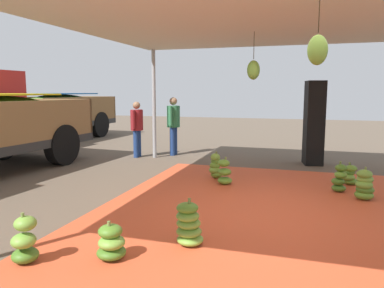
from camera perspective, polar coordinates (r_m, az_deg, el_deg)
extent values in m
plane|color=brown|center=(6.91, -15.81, -7.39)|extent=(40.00, 40.00, 0.00)
cube|color=#D1512D|center=(5.88, 9.91, -9.86)|extent=(6.27, 4.78, 0.01)
cylinder|color=#9EA0A5|center=(10.18, -5.82, 6.02)|extent=(0.10, 0.10, 2.91)
cube|color=beige|center=(5.72, 10.66, 19.37)|extent=(8.00, 7.00, 0.06)
cylinder|color=#4C422D|center=(4.92, 18.82, 18.15)|extent=(0.01, 0.01, 0.42)
ellipsoid|color=#6B9E38|center=(4.87, 18.60, 13.43)|extent=(0.24, 0.24, 0.36)
cylinder|color=#4C422D|center=(7.31, 9.43, 14.62)|extent=(0.01, 0.01, 0.51)
ellipsoid|color=#6B9E38|center=(7.27, 9.35, 11.07)|extent=(0.24, 0.24, 0.36)
ellipsoid|color=#60932D|center=(6.92, 24.75, -7.06)|extent=(0.42, 0.42, 0.16)
ellipsoid|color=#477523|center=(6.91, 24.88, -6.33)|extent=(0.40, 0.40, 0.16)
ellipsoid|color=#6B9E38|center=(6.87, 24.76, -5.64)|extent=(0.37, 0.37, 0.16)
ellipsoid|color=#75A83D|center=(6.89, 24.89, -4.87)|extent=(0.37, 0.37, 0.16)
ellipsoid|color=#6B9E38|center=(6.84, 24.81, -4.20)|extent=(0.32, 0.32, 0.16)
cylinder|color=olive|center=(6.84, 24.95, -3.69)|extent=(0.04, 0.04, 0.12)
ellipsoid|color=#60932D|center=(7.82, 3.77, -4.62)|extent=(0.30, 0.30, 0.16)
ellipsoid|color=#6B9E38|center=(7.78, 3.46, -4.00)|extent=(0.31, 0.31, 0.16)
ellipsoid|color=#60932D|center=(7.78, 3.49, -3.33)|extent=(0.31, 0.31, 0.16)
ellipsoid|color=#518428|center=(7.79, 3.67, -2.65)|extent=(0.30, 0.30, 0.16)
ellipsoid|color=#75A83D|center=(7.75, 3.59, -2.02)|extent=(0.24, 0.24, 0.16)
cylinder|color=olive|center=(7.74, 3.72, -1.59)|extent=(0.04, 0.04, 0.12)
ellipsoid|color=#477523|center=(7.27, 21.46, -6.26)|extent=(0.34, 0.34, 0.13)
ellipsoid|color=#477523|center=(7.23, 21.38, -5.33)|extent=(0.32, 0.32, 0.13)
ellipsoid|color=#60932D|center=(7.20, 21.72, -4.39)|extent=(0.30, 0.30, 0.13)
ellipsoid|color=#477523|center=(7.19, 21.75, -3.40)|extent=(0.26, 0.26, 0.13)
cylinder|color=olive|center=(7.16, 21.69, -2.95)|extent=(0.04, 0.04, 0.12)
ellipsoid|color=#518428|center=(7.90, 22.98, -5.23)|extent=(0.29, 0.29, 0.13)
ellipsoid|color=#6B9E38|center=(7.84, 22.67, -4.68)|extent=(0.29, 0.29, 0.13)
ellipsoid|color=#477523|center=(7.88, 22.74, -3.99)|extent=(0.34, 0.34, 0.13)
ellipsoid|color=#60932D|center=(7.83, 23.09, -3.46)|extent=(0.32, 0.32, 0.13)
cylinder|color=olive|center=(7.83, 22.90, -3.00)|extent=(0.04, 0.04, 0.12)
ellipsoid|color=#60932D|center=(7.33, 5.02, -5.58)|extent=(0.33, 0.33, 0.14)
ellipsoid|color=#60932D|center=(7.29, 5.01, -4.27)|extent=(0.36, 0.36, 0.14)
ellipsoid|color=#60932D|center=(7.25, 4.87, -2.93)|extent=(0.30, 0.30, 0.14)
cylinder|color=olive|center=(7.25, 5.14, -2.45)|extent=(0.04, 0.04, 0.12)
ellipsoid|color=#75A83D|center=(4.54, -0.29, -14.34)|extent=(0.32, 0.32, 0.12)
ellipsoid|color=#6B9E38|center=(4.51, -0.46, -13.19)|extent=(0.39, 0.39, 0.12)
ellipsoid|color=#6B9E38|center=(4.49, -0.52, -12.00)|extent=(0.40, 0.40, 0.12)
ellipsoid|color=#6B9E38|center=(4.44, -0.66, -10.92)|extent=(0.33, 0.33, 0.12)
ellipsoid|color=#518428|center=(4.43, -0.71, -9.72)|extent=(0.32, 0.32, 0.12)
cylinder|color=olive|center=(4.40, -0.40, -9.02)|extent=(0.04, 0.04, 0.12)
ellipsoid|color=#477523|center=(4.27, -12.19, -15.85)|extent=(0.40, 0.40, 0.14)
ellipsoid|color=#75A83D|center=(4.21, -12.15, -14.46)|extent=(0.37, 0.37, 0.14)
ellipsoid|color=#518428|center=(4.19, -12.37, -12.86)|extent=(0.36, 0.36, 0.14)
cylinder|color=olive|center=(4.15, -12.55, -12.20)|extent=(0.04, 0.04, 0.12)
ellipsoid|color=#477523|center=(4.47, -24.08, -15.23)|extent=(0.36, 0.36, 0.16)
ellipsoid|color=#75A83D|center=(4.36, -24.30, -13.29)|extent=(0.28, 0.28, 0.16)
ellipsoid|color=#75A83D|center=(4.32, -24.07, -11.01)|extent=(0.26, 0.26, 0.16)
cylinder|color=olive|center=(4.29, -24.41, -10.30)|extent=(0.04, 0.04, 0.12)
cube|color=olive|center=(8.86, -23.36, 3.15)|extent=(4.27, 0.36, 0.90)
cube|color=olive|center=(11.13, -19.80, 4.19)|extent=(0.23, 2.23, 0.90)
cylinder|color=black|center=(9.73, -19.16, -0.12)|extent=(1.02, 0.35, 1.00)
cylinder|color=black|center=(11.15, -27.18, 0.42)|extent=(1.02, 0.35, 1.00)
cube|color=#2D2D2D|center=(14.20, -22.67, 2.54)|extent=(6.82, 2.62, 0.20)
cube|color=brown|center=(14.45, -16.06, 5.11)|extent=(4.16, 0.27, 0.90)
cube|color=brown|center=(15.86, -22.68, 5.04)|extent=(4.16, 0.27, 0.90)
cube|color=brown|center=(16.76, -15.09, 5.50)|extent=(0.18, 2.33, 0.90)
ellipsoid|color=#75A83D|center=(15.13, -19.53, 5.27)|extent=(3.75, 2.12, 1.00)
cube|color=#19569E|center=(15.12, -19.62, 7.24)|extent=(2.58, 1.88, 0.04)
cylinder|color=black|center=(11.85, -26.28, 0.87)|extent=(1.01, 0.32, 1.00)
cylinder|color=black|center=(15.35, -13.95, 2.90)|extent=(1.01, 0.32, 1.00)
cylinder|color=black|center=(16.62, -20.06, 3.03)|extent=(1.01, 0.32, 1.00)
cylinder|color=navy|center=(10.35, -8.55, -0.01)|extent=(0.14, 0.14, 0.75)
cylinder|color=navy|center=(10.50, -8.15, 0.11)|extent=(0.14, 0.14, 0.75)
cylinder|color=maroon|center=(10.36, -8.42, 3.63)|extent=(0.34, 0.34, 0.56)
cylinder|color=maroon|center=(10.15, -8.98, 3.71)|extent=(0.11, 0.11, 0.50)
cylinder|color=maroon|center=(10.56, -7.90, 3.90)|extent=(0.11, 0.11, 0.50)
sphere|color=#936B4C|center=(10.34, -8.47, 5.85)|extent=(0.20, 0.20, 0.20)
cylinder|color=navy|center=(10.59, -3.00, 0.40)|extent=(0.15, 0.15, 0.80)
cylinder|color=navy|center=(10.75, -2.66, 0.52)|extent=(0.15, 0.15, 0.80)
cylinder|color=#337A4C|center=(10.60, -2.85, 4.22)|extent=(0.37, 0.37, 0.60)
cylinder|color=#337A4C|center=(10.37, -3.32, 4.32)|extent=(0.12, 0.12, 0.53)
cylinder|color=#337A4C|center=(10.83, -2.41, 4.48)|extent=(0.12, 0.12, 0.53)
sphere|color=#936B4C|center=(10.58, -2.87, 6.55)|extent=(0.22, 0.22, 0.22)
cube|color=black|center=(9.78, 17.92, -1.00)|extent=(0.65, 0.53, 0.67)
cylinder|color=#383838|center=(9.78, 19.23, -1.06)|extent=(0.37, 0.09, 0.37)
cube|color=black|center=(9.70, 18.10, 2.97)|extent=(0.65, 0.53, 0.69)
cylinder|color=#383838|center=(9.71, 19.42, 2.91)|extent=(0.37, 0.09, 0.37)
cube|color=black|center=(9.67, 18.27, 7.08)|extent=(0.65, 0.53, 0.70)
cylinder|color=#383838|center=(9.67, 19.61, 7.02)|extent=(0.37, 0.09, 0.37)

